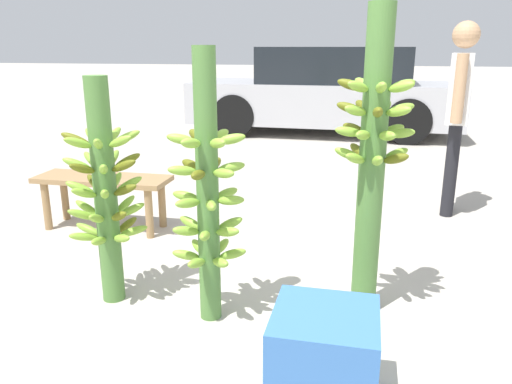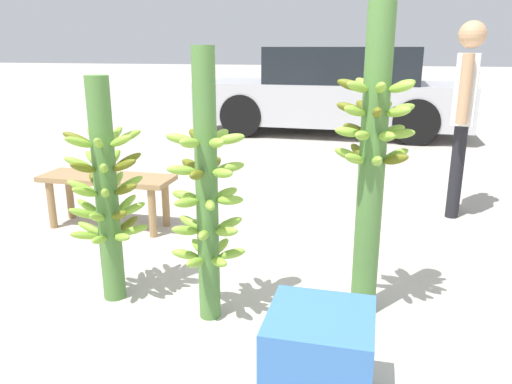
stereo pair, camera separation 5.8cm
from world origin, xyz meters
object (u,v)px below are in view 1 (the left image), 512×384
banana_stalk_center (208,194)px  parked_car (327,92)px  vendor_person (459,101)px  banana_stalk_right (372,158)px  banana_stalk_left (105,191)px  produce_crate (324,360)px  market_bench (103,186)px

banana_stalk_center → parked_car: (0.08, 6.33, -0.01)m
banana_stalk_center → vendor_person: bearing=55.0°
banana_stalk_center → parked_car: size_ratio=0.32×
banana_stalk_right → vendor_person: 2.05m
banana_stalk_left → produce_crate: bearing=-26.6°
banana_stalk_right → produce_crate: banana_stalk_right is taller
banana_stalk_left → parked_car: 6.29m
banana_stalk_center → produce_crate: bearing=-40.7°
vendor_person → produce_crate: (-0.86, -2.75, -0.78)m
banana_stalk_center → market_bench: 1.75m
banana_stalk_left → market_bench: banana_stalk_left is taller
parked_car → vendor_person: bearing=-159.9°
market_bench → produce_crate: 2.59m
vendor_person → banana_stalk_right: bearing=-9.6°
banana_stalk_right → parked_car: size_ratio=0.37×
banana_stalk_left → vendor_person: vendor_person is taller
banana_stalk_right → produce_crate: (-0.15, -0.82, -0.67)m
banana_stalk_left → vendor_person: bearing=44.5°
banana_stalk_center → banana_stalk_right: (0.81, 0.25, 0.17)m
market_bench → produce_crate: size_ratio=2.58×
market_bench → produce_crate: market_bench is taller
banana_stalk_left → market_bench: 1.30m
produce_crate → banana_stalk_right: bearing=79.6°
banana_stalk_right → market_bench: size_ratio=1.51×
banana_stalk_left → banana_stalk_center: banana_stalk_center is taller
banana_stalk_left → banana_stalk_right: banana_stalk_right is taller
banana_stalk_left → market_bench: bearing=120.6°
banana_stalk_center → parked_car: 6.33m
banana_stalk_center → market_bench: banana_stalk_center is taller
banana_stalk_left → banana_stalk_right: bearing=7.2°
banana_stalk_left → banana_stalk_center: (0.62, -0.07, 0.05)m
banana_stalk_right → parked_car: bearing=96.9°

